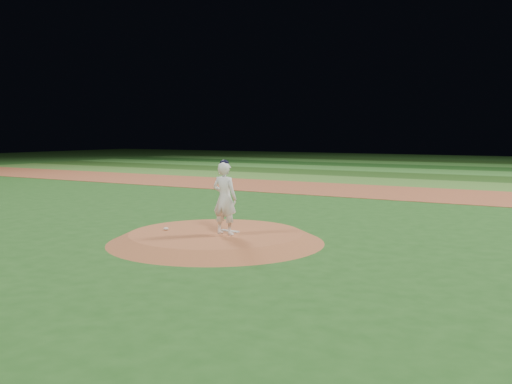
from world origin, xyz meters
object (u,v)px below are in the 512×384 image
Objects in this scene: pitchers_mound at (216,237)px; pitching_rubber at (230,231)px; pitcher_on_mound at (225,198)px; rosin_bag at (166,229)px.

pitching_rubber reaches higher than pitchers_mound.
pitchers_mound is 2.95× the size of pitcher_on_mound.
rosin_bag reaches higher than pitchers_mound.
rosin_bag is 0.07× the size of pitcher_on_mound.
pitching_rubber is 4.08× the size of rosin_bag.
rosin_bag reaches higher than pitching_rubber.
rosin_bag is 1.90m from pitcher_on_mound.
pitchers_mound is at bearing 17.27° from rosin_bag.
pitchers_mound is 1.37m from rosin_bag.
rosin_bag is at bearing -171.17° from pitcher_on_mound.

